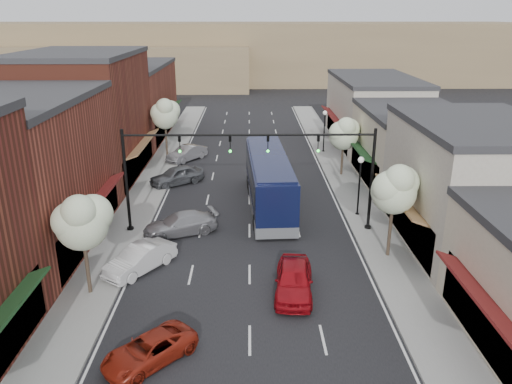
{
  "coord_description": "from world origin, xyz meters",
  "views": [
    {
      "loc": [
        0.03,
        -22.81,
        13.81
      ],
      "look_at": [
        0.46,
        9.59,
        2.2
      ],
      "focal_mm": 35.0,
      "sensor_mm": 36.0,
      "label": 1
    }
  ],
  "objects_px": {
    "coach_bus": "(269,180)",
    "parked_car_d": "(177,175)",
    "signal_mast_left": "(162,165)",
    "parked_car_e": "(187,153)",
    "parked_car_a": "(149,350)",
    "parked_car_c": "(180,224)",
    "signal_mast_right": "(336,165)",
    "lamp_post_far": "(324,124)",
    "lamp_post_near": "(360,176)",
    "tree_right_far": "(344,133)",
    "red_hatchback": "(294,280)",
    "tree_right_near": "(395,188)",
    "tree_left_near": "(82,220)",
    "tree_left_far": "(165,113)",
    "parked_car_b": "(140,259)"
  },
  "relations": [
    {
      "from": "parked_car_a",
      "to": "lamp_post_near",
      "type": "bearing_deg",
      "value": 97.46
    },
    {
      "from": "tree_left_far",
      "to": "parked_car_c",
      "type": "distance_m",
      "value": 19.14
    },
    {
      "from": "coach_bus",
      "to": "parked_car_e",
      "type": "height_order",
      "value": "coach_bus"
    },
    {
      "from": "signal_mast_left",
      "to": "tree_right_near",
      "type": "bearing_deg",
      "value": -16.19
    },
    {
      "from": "lamp_post_near",
      "to": "lamp_post_far",
      "type": "distance_m",
      "value": 17.5
    },
    {
      "from": "signal_mast_right",
      "to": "lamp_post_far",
      "type": "height_order",
      "value": "signal_mast_right"
    },
    {
      "from": "signal_mast_left",
      "to": "parked_car_c",
      "type": "bearing_deg",
      "value": -21.9
    },
    {
      "from": "parked_car_a",
      "to": "parked_car_c",
      "type": "relative_size",
      "value": 0.84
    },
    {
      "from": "parked_car_b",
      "to": "parked_car_c",
      "type": "xyz_separation_m",
      "value": [
        1.63,
        5.03,
        -0.03
      ]
    },
    {
      "from": "tree_right_far",
      "to": "red_hatchback",
      "type": "height_order",
      "value": "tree_right_far"
    },
    {
      "from": "coach_bus",
      "to": "parked_car_e",
      "type": "bearing_deg",
      "value": 118.53
    },
    {
      "from": "parked_car_a",
      "to": "coach_bus",
      "type": "bearing_deg",
      "value": 117.09
    },
    {
      "from": "signal_mast_left",
      "to": "coach_bus",
      "type": "distance_m",
      "value": 8.85
    },
    {
      "from": "parked_car_a",
      "to": "tree_left_near",
      "type": "bearing_deg",
      "value": 171.77
    },
    {
      "from": "lamp_post_near",
      "to": "coach_bus",
      "type": "relative_size",
      "value": 0.34
    },
    {
      "from": "tree_left_far",
      "to": "signal_mast_right",
      "type": "bearing_deg",
      "value": -52.29
    },
    {
      "from": "lamp_post_far",
      "to": "lamp_post_near",
      "type": "bearing_deg",
      "value": -90.0
    },
    {
      "from": "signal_mast_left",
      "to": "tree_left_far",
      "type": "bearing_deg",
      "value": 98.35
    },
    {
      "from": "signal_mast_left",
      "to": "tree_right_near",
      "type": "distance_m",
      "value": 14.55
    },
    {
      "from": "tree_right_far",
      "to": "tree_left_near",
      "type": "xyz_separation_m",
      "value": [
        -16.6,
        -20.0,
        0.23
      ]
    },
    {
      "from": "tree_right_far",
      "to": "parked_car_c",
      "type": "bearing_deg",
      "value": -136.23
    },
    {
      "from": "tree_left_near",
      "to": "tree_left_far",
      "type": "xyz_separation_m",
      "value": [
        -0.0,
        26.0,
        0.38
      ]
    },
    {
      "from": "tree_left_far",
      "to": "coach_bus",
      "type": "bearing_deg",
      "value": -53.89
    },
    {
      "from": "signal_mast_left",
      "to": "parked_car_e",
      "type": "xyz_separation_m",
      "value": [
        -0.58,
        17.17,
        -3.88
      ]
    },
    {
      "from": "tree_right_far",
      "to": "signal_mast_left",
      "type": "bearing_deg",
      "value": -139.46
    },
    {
      "from": "parked_car_c",
      "to": "tree_left_far",
      "type": "bearing_deg",
      "value": 170.08
    },
    {
      "from": "parked_car_b",
      "to": "parked_car_c",
      "type": "distance_m",
      "value": 5.29
    },
    {
      "from": "tree_left_far",
      "to": "lamp_post_far",
      "type": "height_order",
      "value": "tree_left_far"
    },
    {
      "from": "signal_mast_left",
      "to": "lamp_post_near",
      "type": "distance_m",
      "value": 13.75
    },
    {
      "from": "red_hatchback",
      "to": "tree_left_near",
      "type": "bearing_deg",
      "value": -174.32
    },
    {
      "from": "coach_bus",
      "to": "parked_car_c",
      "type": "height_order",
      "value": "coach_bus"
    },
    {
      "from": "tree_right_near",
      "to": "lamp_post_near",
      "type": "distance_m",
      "value": 6.74
    },
    {
      "from": "signal_mast_left",
      "to": "tree_left_far",
      "type": "xyz_separation_m",
      "value": [
        -2.63,
        17.95,
        -0.02
      ]
    },
    {
      "from": "parked_car_e",
      "to": "signal_mast_right",
      "type": "bearing_deg",
      "value": -18.4
    },
    {
      "from": "signal_mast_left",
      "to": "coach_bus",
      "type": "xyz_separation_m",
      "value": [
        7.08,
        4.63,
        -2.58
      ]
    },
    {
      "from": "coach_bus",
      "to": "parked_car_d",
      "type": "relative_size",
      "value": 2.78
    },
    {
      "from": "tree_left_near",
      "to": "coach_bus",
      "type": "height_order",
      "value": "tree_left_near"
    },
    {
      "from": "coach_bus",
      "to": "parked_car_e",
      "type": "distance_m",
      "value": 14.75
    },
    {
      "from": "tree_right_near",
      "to": "parked_car_d",
      "type": "distance_m",
      "value": 20.43
    },
    {
      "from": "lamp_post_near",
      "to": "parked_car_c",
      "type": "relative_size",
      "value": 0.91
    },
    {
      "from": "signal_mast_right",
      "to": "parked_car_a",
      "type": "bearing_deg",
      "value": -126.27
    },
    {
      "from": "tree_left_near",
      "to": "parked_car_e",
      "type": "bearing_deg",
      "value": 85.35
    },
    {
      "from": "tree_right_near",
      "to": "tree_left_near",
      "type": "bearing_deg",
      "value": -166.45
    },
    {
      "from": "tree_right_far",
      "to": "parked_car_d",
      "type": "height_order",
      "value": "tree_right_far"
    },
    {
      "from": "tree_right_far",
      "to": "parked_car_d",
      "type": "relative_size",
      "value": 1.16
    },
    {
      "from": "parked_car_c",
      "to": "signal_mast_left",
      "type": "bearing_deg",
      "value": -133.17
    },
    {
      "from": "lamp_post_near",
      "to": "parked_car_d",
      "type": "bearing_deg",
      "value": 152.39
    },
    {
      "from": "signal_mast_right",
      "to": "tree_right_far",
      "type": "height_order",
      "value": "signal_mast_right"
    },
    {
      "from": "parked_car_d",
      "to": "tree_right_far",
      "type": "bearing_deg",
      "value": 62.36
    },
    {
      "from": "signal_mast_left",
      "to": "parked_car_c",
      "type": "height_order",
      "value": "signal_mast_left"
    }
  ]
}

